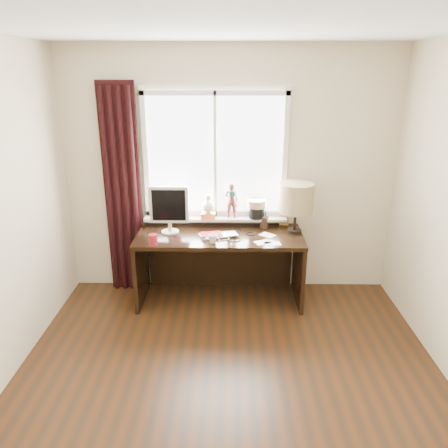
{
  "coord_description": "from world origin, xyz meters",
  "views": [
    {
      "loc": [
        -0.0,
        -2.54,
        2.35
      ],
      "look_at": [
        -0.05,
        1.25,
        1.0
      ],
      "focal_mm": 35.0,
      "sensor_mm": 36.0,
      "label": 1
    }
  ],
  "objects_px": {
    "laptop": "(221,235)",
    "monitor": "(169,207)",
    "table_lamp": "(296,198)",
    "mug": "(213,238)",
    "desk": "(220,253)",
    "red_cup": "(153,240)"
  },
  "relations": [
    {
      "from": "desk",
      "to": "monitor",
      "type": "bearing_deg",
      "value": -175.53
    },
    {
      "from": "red_cup",
      "to": "monitor",
      "type": "height_order",
      "value": "monitor"
    },
    {
      "from": "mug",
      "to": "table_lamp",
      "type": "relative_size",
      "value": 0.17
    },
    {
      "from": "laptop",
      "to": "monitor",
      "type": "xyz_separation_m",
      "value": [
        -0.53,
        0.12,
        0.26
      ]
    },
    {
      "from": "laptop",
      "to": "mug",
      "type": "height_order",
      "value": "mug"
    },
    {
      "from": "laptop",
      "to": "table_lamp",
      "type": "relative_size",
      "value": 0.66
    },
    {
      "from": "desk",
      "to": "table_lamp",
      "type": "relative_size",
      "value": 3.27
    },
    {
      "from": "mug",
      "to": "desk",
      "type": "bearing_deg",
      "value": 79.13
    },
    {
      "from": "desk",
      "to": "table_lamp",
      "type": "xyz_separation_m",
      "value": [
        0.78,
        -0.02,
        0.61
      ]
    },
    {
      "from": "laptop",
      "to": "monitor",
      "type": "distance_m",
      "value": 0.6
    },
    {
      "from": "desk",
      "to": "mug",
      "type": "bearing_deg",
      "value": -100.87
    },
    {
      "from": "red_cup",
      "to": "table_lamp",
      "type": "bearing_deg",
      "value": 14.85
    },
    {
      "from": "monitor",
      "to": "table_lamp",
      "type": "height_order",
      "value": "table_lamp"
    },
    {
      "from": "mug",
      "to": "monitor",
      "type": "bearing_deg",
      "value": 148.38
    },
    {
      "from": "table_lamp",
      "to": "monitor",
      "type": "bearing_deg",
      "value": -178.92
    },
    {
      "from": "monitor",
      "to": "table_lamp",
      "type": "xyz_separation_m",
      "value": [
        1.29,
        0.02,
        0.09
      ]
    },
    {
      "from": "mug",
      "to": "laptop",
      "type": "bearing_deg",
      "value": 65.51
    },
    {
      "from": "table_lamp",
      "to": "mug",
      "type": "bearing_deg",
      "value": -160.1
    },
    {
      "from": "laptop",
      "to": "table_lamp",
      "type": "xyz_separation_m",
      "value": [
        0.76,
        0.14,
        0.35
      ]
    },
    {
      "from": "table_lamp",
      "to": "desk",
      "type": "bearing_deg",
      "value": 178.83
    },
    {
      "from": "mug",
      "to": "desk",
      "type": "relative_size",
      "value": 0.05
    },
    {
      "from": "red_cup",
      "to": "desk",
      "type": "height_order",
      "value": "red_cup"
    }
  ]
}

